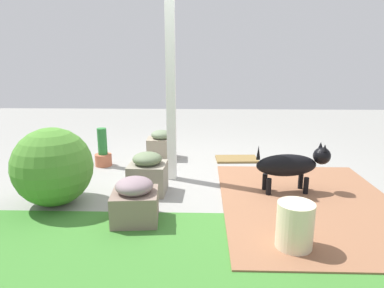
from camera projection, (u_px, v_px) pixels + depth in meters
name	position (u px, v px, depth m)	size (l,w,h in m)	color
ground_plane	(198.00, 178.00, 4.33)	(12.00, 12.00, 0.00)	gray
brick_path	(309.00, 203.00, 3.57)	(1.80, 2.40, 0.02)	#8F5E41
porch_pillar	(171.00, 76.00, 4.03)	(0.11, 0.11, 2.55)	white
stone_planter_nearest	(161.00, 145.00, 5.15)	(0.43, 0.35, 0.43)	gray
stone_planter_mid	(148.00, 174.00, 3.83)	(0.42, 0.39, 0.47)	gray
stone_planter_far	(135.00, 201.00, 3.15)	(0.45, 0.43, 0.43)	#816C5E
round_shrub	(53.00, 167.00, 3.48)	(0.80, 0.80, 0.80)	#4A872E
terracotta_pot_tall	(103.00, 152.00, 4.80)	(0.23, 0.23, 0.54)	#B96043
dog	(292.00, 165.00, 3.79)	(0.83, 0.29, 0.57)	black
ceramic_urn	(295.00, 226.00, 2.69)	(0.29, 0.29, 0.39)	beige
doormat	(237.00, 159.00, 5.10)	(0.61, 0.36, 0.03)	olive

